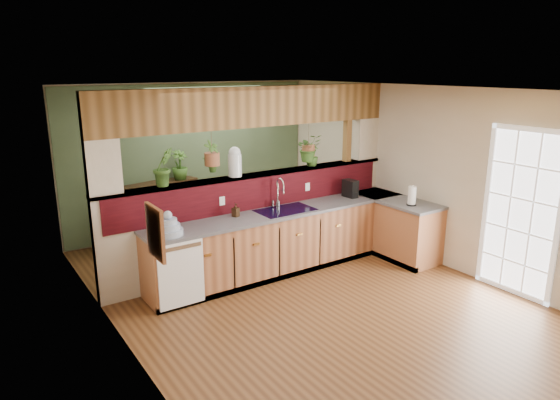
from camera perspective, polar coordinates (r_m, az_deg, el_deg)
ground at (r=6.49m, az=3.72°, el=-11.17°), size 4.60×7.00×0.01m
ceiling at (r=5.83m, az=4.17°, el=12.40°), size 4.60×7.00×0.01m
wall_back at (r=8.98m, az=-9.94°, el=4.81°), size 4.60×0.02×2.60m
wall_left at (r=5.01m, az=-17.35°, el=-3.87°), size 0.02×7.00×2.60m
wall_right at (r=7.63m, az=17.72°, el=2.50°), size 0.02×7.00×2.60m
pass_through_partition at (r=7.15m, az=-2.54°, el=1.50°), size 4.60×0.21×2.60m
pass_through_ledge at (r=7.10m, az=-2.77°, el=2.88°), size 4.60×0.21×0.04m
header_beam at (r=6.96m, az=-2.87°, el=10.59°), size 4.60×0.15×0.55m
sage_backwall at (r=8.97m, az=-9.89°, el=4.80°), size 4.55×0.02×2.55m
countertop at (r=7.43m, az=4.80°, el=-3.97°), size 4.14×1.52×0.90m
dishwasher at (r=6.15m, az=-11.22°, el=-8.32°), size 0.58×0.03×0.82m
navy_sink at (r=7.06m, az=0.61°, el=-1.77°), size 0.82×0.50×0.18m
french_door at (r=6.96m, az=25.74°, el=-1.59°), size 0.06×1.02×2.16m
framed_print at (r=4.22m, az=-14.04°, el=-3.62°), size 0.04×0.35×0.45m
faucet at (r=7.10m, az=-0.12°, el=0.97°), size 0.19×0.19×0.44m
dish_stack at (r=6.13m, az=-12.64°, el=-3.10°), size 0.35×0.35×0.30m
soap_dispenser at (r=6.74m, az=-5.09°, el=-1.15°), size 0.11×0.11×0.18m
coffee_maker at (r=7.78m, az=8.08°, el=1.23°), size 0.14×0.24×0.27m
paper_towel at (r=7.50m, az=14.85°, el=0.43°), size 0.14×0.14×0.30m
glass_jar at (r=6.89m, az=-5.19°, el=4.39°), size 0.19×0.19×0.41m
ledge_plant_left at (r=6.46m, az=-13.17°, el=3.70°), size 0.30×0.26×0.50m
ledge_plant_right at (r=7.61m, az=3.65°, el=5.19°), size 0.21×0.21×0.35m
hanging_plant_a at (r=6.69m, az=-7.83°, el=6.13°), size 0.26×0.21×0.56m
hanging_plant_b at (r=7.53m, az=3.30°, el=7.31°), size 0.43×0.39×0.54m
shelving_console at (r=8.64m, az=-13.93°, el=-1.27°), size 1.52×0.70×0.98m
shelf_plant_a at (r=8.28m, az=-18.44°, el=2.84°), size 0.26×0.19×0.46m
shelf_plant_b at (r=8.63m, az=-11.41°, el=3.93°), size 0.32×0.32×0.50m
floor_plant at (r=8.38m, az=-1.65°, el=-2.41°), size 0.74×0.68×0.70m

